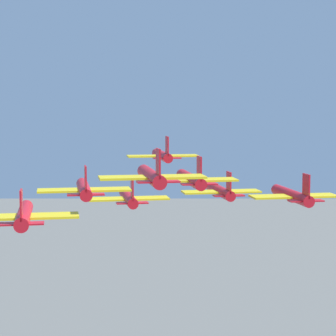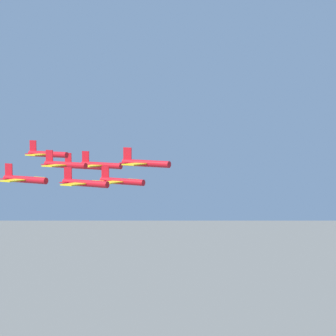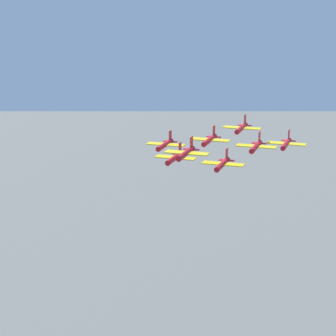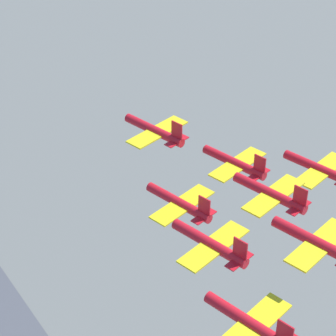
# 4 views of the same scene
# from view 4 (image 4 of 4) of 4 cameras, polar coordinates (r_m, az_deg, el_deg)

# --- Properties ---
(jet_0) EXTENTS (10.07, 10.23, 3.73)m
(jet_0) POSITION_cam_4_polar(r_m,az_deg,el_deg) (96.95, -1.04, 3.26)
(jet_0) COLOR red
(jet_1) EXTENTS (10.07, 10.23, 3.73)m
(jet_1) POSITION_cam_4_polar(r_m,az_deg,el_deg) (89.88, 1.13, -3.10)
(jet_1) COLOR red
(jet_2) EXTENTS (10.07, 10.23, 3.73)m
(jet_2) POSITION_cam_4_polar(r_m,az_deg,el_deg) (97.43, 5.96, 0.43)
(jet_2) COLOR red
(jet_3) EXTENTS (10.07, 10.23, 3.73)m
(jet_3) POSITION_cam_4_polar(r_m,az_deg,el_deg) (79.33, 3.86, -6.65)
(jet_3) COLOR red
(jet_4) EXTENTS (10.07, 10.23, 3.73)m
(jet_4) POSITION_cam_4_polar(r_m,az_deg,el_deg) (86.80, 9.06, -2.25)
(jet_4) COLOR red
(jet_5) EXTENTS (10.07, 10.23, 3.73)m
(jet_5) POSITION_cam_4_polar(r_m,az_deg,el_deg) (96.91, 13.13, -0.08)
(jet_5) COLOR red
(jet_6) EXTENTS (10.07, 10.23, 3.73)m
(jet_6) POSITION_cam_4_polar(r_m,az_deg,el_deg) (72.05, 7.23, -13.29)
(jet_6) COLOR red
(jet_7) EXTENTS (10.07, 10.23, 3.73)m
(jet_7) POSITION_cam_4_polar(r_m,az_deg,el_deg) (77.53, 12.89, -6.35)
(jet_7) COLOR red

